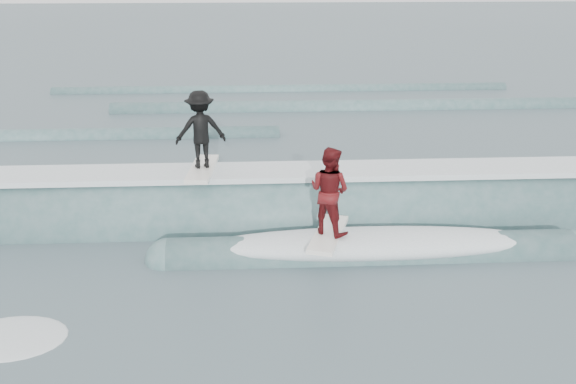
{
  "coord_description": "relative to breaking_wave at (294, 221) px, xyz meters",
  "views": [
    {
      "loc": [
        -0.76,
        -8.85,
        6.34
      ],
      "look_at": [
        0.0,
        5.09,
        1.1
      ],
      "focal_mm": 40.0,
      "sensor_mm": 36.0,
      "label": 1
    }
  ],
  "objects": [
    {
      "name": "ground",
      "position": [
        -0.2,
        -5.84,
        -0.04
      ],
      "size": [
        160.0,
        160.0,
        0.0
      ],
      "primitive_type": "plane",
      "color": "#3B4F56",
      "rests_on": "ground"
    },
    {
      "name": "breaking_wave",
      "position": [
        0.0,
        0.0,
        0.0
      ],
      "size": [
        21.39,
        4.04,
        2.51
      ],
      "color": "#396061",
      "rests_on": "ground"
    },
    {
      "name": "surfer_black",
      "position": [
        -2.24,
        0.24,
        2.26
      ],
      "size": [
        1.32,
        2.04,
        1.97
      ],
      "color": "white",
      "rests_on": "ground"
    },
    {
      "name": "surfer_red",
      "position": [
        0.62,
        -1.96,
        1.45
      ],
      "size": [
        1.19,
        2.07,
        2.03
      ],
      "color": "white",
      "rests_on": "ground"
    },
    {
      "name": "far_swells",
      "position": [
        -1.8,
        11.81,
        -0.04
      ],
      "size": [
        37.05,
        8.65,
        0.8
      ],
      "color": "#396061",
      "rests_on": "ground"
    }
  ]
}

